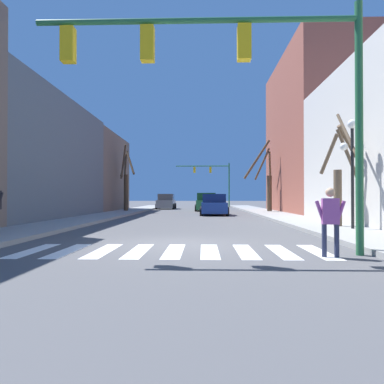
{
  "coord_description": "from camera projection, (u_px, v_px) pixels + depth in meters",
  "views": [
    {
      "loc": [
        0.73,
        -10.8,
        1.37
      ],
      "look_at": [
        -0.37,
        26.56,
        1.87
      ],
      "focal_mm": 35.0,
      "sensor_mm": 36.0,
      "label": 1
    }
  ],
  "objects": [
    {
      "name": "ground_plane",
      "position": [
        178.0,
        244.0,
        10.8
      ],
      "size": [
        240.0,
        240.0,
        0.0
      ],
      "primitive_type": "plane",
      "color": "#4C4C4F"
    },
    {
      "name": "building_row_left",
      "position": [
        16.0,
        153.0,
        22.14
      ],
      "size": [
        6.0,
        35.83,
        9.21
      ],
      "color": "#66564C",
      "rests_on": "ground_plane"
    },
    {
      "name": "building_row_right",
      "position": [
        360.0,
        125.0,
        22.83
      ],
      "size": [
        6.0,
        34.54,
        13.19
      ],
      "color": "tan",
      "rests_on": "ground_plane"
    },
    {
      "name": "crosswalk_stripes",
      "position": [
        174.0,
        251.0,
        9.43
      ],
      "size": [
        7.65,
        2.6,
        0.01
      ],
      "color": "white",
      "rests_on": "ground_plane"
    },
    {
      "name": "traffic_signal_near",
      "position": [
        234.0,
        66.0,
        8.91
      ],
      "size": [
        7.8,
        0.28,
        6.0
      ],
      "color": "#236038",
      "rests_on": "ground_plane"
    },
    {
      "name": "traffic_signal_far",
      "position": [
        213.0,
        175.0,
        52.93
      ],
      "size": [
        7.63,
        0.28,
        6.16
      ],
      "color": "#236038",
      "rests_on": "ground_plane"
    },
    {
      "name": "street_lamp_right_corner",
      "position": [
        352.0,
        151.0,
        14.46
      ],
      "size": [
        0.95,
        0.36,
        4.23
      ],
      "color": "black",
      "rests_on": "sidewalk_right"
    },
    {
      "name": "car_driving_away_lane",
      "position": [
        206.0,
        203.0,
        36.95
      ],
      "size": [
        2.19,
        4.85,
        1.77
      ],
      "rotation": [
        0.0,
        0.0,
        1.57
      ],
      "color": "#236B38",
      "rests_on": "ground_plane"
    },
    {
      "name": "car_driving_toward_lane",
      "position": [
        166.0,
        202.0,
        42.74
      ],
      "size": [
        2.1,
        4.36,
        1.72
      ],
      "rotation": [
        0.0,
        0.0,
        1.57
      ],
      "color": "gray",
      "rests_on": "ground_plane"
    },
    {
      "name": "car_parked_right_far",
      "position": [
        214.0,
        205.0,
        28.31
      ],
      "size": [
        2.12,
        4.21,
        1.59
      ],
      "rotation": [
        0.0,
        0.0,
        1.57
      ],
      "color": "navy",
      "rests_on": "ground_plane"
    },
    {
      "name": "pedestrian_near_right_corner",
      "position": [
        330.0,
        216.0,
        8.5
      ],
      "size": [
        0.68,
        0.25,
        1.58
      ],
      "rotation": [
        0.0,
        0.0,
        6.15
      ],
      "color": "#282D47",
      "rests_on": "ground_plane"
    },
    {
      "name": "street_tree_right_mid",
      "position": [
        342.0,
        176.0,
        15.79
      ],
      "size": [
        2.43,
        3.14,
        4.73
      ],
      "color": "brown",
      "rests_on": "sidewalk_right"
    },
    {
      "name": "street_tree_left_near",
      "position": [
        126.0,
        180.0,
        33.61
      ],
      "size": [
        1.98,
        3.99,
        6.01
      ],
      "color": "#473828",
      "rests_on": "sidewalk_left"
    },
    {
      "name": "street_tree_left_mid",
      "position": [
        266.0,
        181.0,
        32.58
      ],
      "size": [
        2.65,
        1.61,
        6.21
      ],
      "color": "brown",
      "rests_on": "sidewalk_right"
    }
  ]
}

